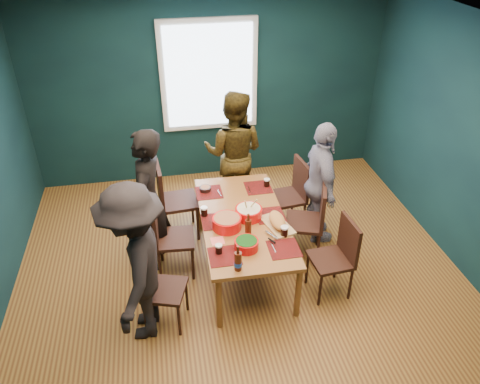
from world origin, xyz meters
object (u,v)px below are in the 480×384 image
Objects in this scene: chair_right_far at (293,190)px; person_far_left at (148,202)px; person_right at (321,184)px; cutting_board at (277,221)px; bowl_salad at (227,222)px; dining_table at (243,223)px; chair_left_far at (170,196)px; chair_right_near at (339,252)px; chair_left_near at (155,283)px; person_back at (234,153)px; chair_right_mid at (313,216)px; person_near_left at (136,265)px; bowl_dumpling at (249,212)px; chair_left_mid at (166,233)px; bowl_herbs at (246,244)px.

person_far_left reaches higher than chair_right_far.
person_right is 0.91m from cutting_board.
chair_right_far reaches higher than bowl_salad.
dining_table is 1.08m from chair_left_far.
cutting_board is at bearing 143.92° from chair_right_near.
cutting_board is (-0.58, 0.35, 0.22)m from chair_right_near.
chair_left_far is 1.52m from chair_right_far.
person_back is at bearing 77.41° from chair_left_near.
chair_right_mid is 0.56× the size of person_back.
person_near_left is at bearing 179.75° from chair_right_near.
person_far_left is (-1.00, 0.28, 0.22)m from dining_table.
chair_left_near is 2.26m from person_right.
person_back is at bearing 156.12° from person_near_left.
chair_right_near is (1.89, 0.09, 0.02)m from chair_left_near.
person_far_left is 5.77× the size of bowl_dumpling.
person_far_left is at bearing 152.94° from bowl_salad.
person_back is at bearing 145.64° from person_far_left.
bowl_salad is at bearing -145.43° from dining_table.
chair_left_far is (-0.75, 0.77, -0.04)m from dining_table.
person_far_left is 1.02× the size of person_near_left.
bowl_dumpling is at bearing -155.46° from chair_right_mid.
person_back reaches higher than bowl_dumpling.
chair_right_far is (1.60, 0.58, 0.01)m from chair_left_mid.
chair_right_far is 3.21× the size of bowl_dumpling.
bowl_salad is 0.56× the size of cutting_board.
person_back is 5.39× the size of bowl_salad.
chair_left_mid is 1.04× the size of chair_right_near.
bowl_dumpling is at bearing -1.22° from chair_left_mid.
person_right is 1.02m from bowl_dumpling.
dining_table is 0.27m from bowl_salad.
chair_left_mid is 3.84× the size of bowl_herbs.
chair_right_near is 1.60× the size of cutting_board.
person_back is (-0.71, 1.16, 0.29)m from chair_right_mid.
chair_left_near is 0.51× the size of person_far_left.
chair_right_far is 0.56× the size of person_back.
bowl_dumpling is 0.34m from cutting_board.
chair_right_mid is 0.43m from person_right.
chair_right_near is at bearing 81.39° from person_far_left.
person_back is (-0.65, 0.58, 0.29)m from chair_right_far.
chair_left_near is (-0.98, -0.64, -0.12)m from dining_table.
dining_table is 0.83m from chair_right_mid.
person_near_left is 5.34× the size of bowl_salad.
chair_left_near is 3.59× the size of bowl_herbs.
chair_right_near is at bearing -20.49° from bowl_salad.
chair_left_far reaches higher than dining_table.
bowl_herbs is (1.07, 0.21, -0.08)m from person_near_left.
dining_table is 3.28× the size of cutting_board.
chair_right_far is 3.89× the size of bowl_herbs.
bowl_dumpling is (-0.85, 0.56, 0.23)m from chair_right_near.
bowl_dumpling is at bearing 141.68° from chair_right_near.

